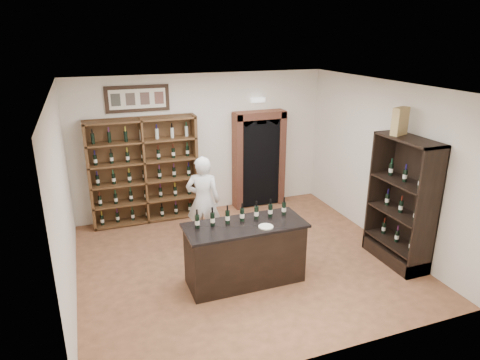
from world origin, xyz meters
name	(u,v)px	position (x,y,z in m)	size (l,w,h in m)	color
floor	(243,261)	(0.00, 0.00, 0.00)	(5.50, 5.50, 0.00)	#995E3D
ceiling	(244,87)	(0.00, 0.00, 3.00)	(5.50, 5.50, 0.00)	white
wall_back	(202,144)	(0.00, 2.50, 1.50)	(5.50, 0.04, 3.00)	silver
wall_left	(63,202)	(-2.75, 0.00, 1.50)	(0.04, 5.00, 3.00)	silver
wall_right	(382,163)	(2.75, 0.00, 1.50)	(0.04, 5.00, 3.00)	silver
wine_shelf	(144,171)	(-1.30, 2.33, 1.10)	(2.20, 0.38, 2.20)	#55341D
framed_picture	(137,99)	(-1.30, 2.47, 2.55)	(1.25, 0.04, 0.52)	black
arched_doorway	(259,157)	(1.25, 2.33, 1.14)	(1.17, 0.35, 2.17)	black
emergency_light	(258,100)	(1.25, 2.42, 2.40)	(0.30, 0.10, 0.10)	white
tasting_counter	(245,253)	(-0.20, -0.60, 0.49)	(1.88, 0.78, 1.00)	black
counter_bottle_0	(197,221)	(-0.92, -0.47, 1.11)	(0.07, 0.07, 0.30)	black
counter_bottle_1	(213,219)	(-0.68, -0.47, 1.11)	(0.07, 0.07, 0.30)	black
counter_bottle_2	(228,217)	(-0.44, -0.47, 1.11)	(0.07, 0.07, 0.30)	black
counter_bottle_3	(242,215)	(-0.20, -0.47, 1.11)	(0.07, 0.07, 0.30)	black
counter_bottle_4	(256,212)	(0.04, -0.47, 1.11)	(0.07, 0.07, 0.30)	black
counter_bottle_5	(270,210)	(0.28, -0.47, 1.11)	(0.07, 0.07, 0.30)	black
counter_bottle_6	(284,208)	(0.52, -0.47, 1.11)	(0.07, 0.07, 0.30)	black
side_cabinet	(401,221)	(2.52, -0.90, 0.75)	(0.48, 1.20, 2.20)	black
shopkeeper	(203,201)	(-0.45, 0.89, 0.85)	(0.62, 0.41, 1.71)	silver
plate	(266,227)	(0.06, -0.81, 1.01)	(0.23, 0.23, 0.02)	silver
wine_crate	(400,121)	(2.47, -0.65, 2.43)	(0.32, 0.13, 0.45)	tan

